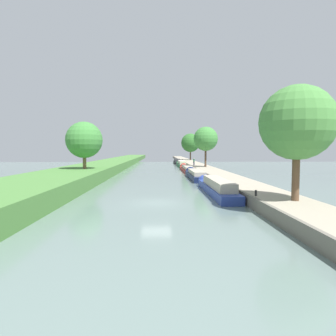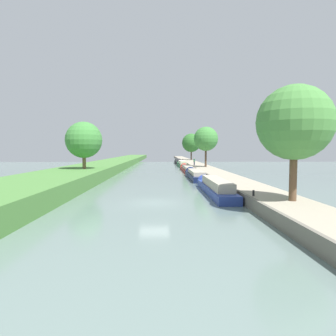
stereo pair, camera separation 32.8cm
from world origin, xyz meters
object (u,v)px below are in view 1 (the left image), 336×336
person_walking (194,161)px  mooring_bollard_far (182,160)px  narrowboat_blue (216,187)px  narrowboat_navy (195,175)px  narrowboat_green (181,164)px  narrowboat_black (177,162)px  narrowboat_red (187,169)px  mooring_bollard_near (256,193)px

person_walking → mooring_bollard_far: size_ratio=3.69×
narrowboat_blue → narrowboat_navy: narrowboat_blue is taller
narrowboat_green → narrowboat_black: (-0.31, 14.32, -0.03)m
narrowboat_black → person_walking: person_walking is taller
narrowboat_navy → narrowboat_green: 32.46m
narrowboat_red → mooring_bollard_near: bearing=-87.4°
narrowboat_red → mooring_bollard_near: size_ratio=37.25×
narrowboat_navy → narrowboat_red: (0.12, 15.37, -0.09)m
narrowboat_navy → mooring_bollard_near: size_ratio=31.25×
narrowboat_red → mooring_bollard_far: bearing=87.2°
narrowboat_green → narrowboat_black: 14.32m
person_walking → narrowboat_red: bearing=-113.8°
narrowboat_green → mooring_bollard_near: size_ratio=33.62×
narrowboat_green → mooring_bollard_far: narrowboat_green is taller
narrowboat_red → person_walking: 5.15m
narrowboat_blue → narrowboat_red: (-0.10, 30.95, -0.18)m
narrowboat_red → person_walking: (2.01, 4.56, 1.29)m
narrowboat_navy → mooring_bollard_far: size_ratio=31.25×
narrowboat_black → mooring_bollard_far: (1.96, 4.72, 0.51)m
mooring_bollard_near → narrowboat_navy: bearing=94.7°
narrowboat_green → person_walking: bearing=-81.4°
narrowboat_black → narrowboat_blue: bearing=-89.7°
narrowboat_red → person_walking: bearing=66.2°
narrowboat_navy → person_walking: size_ratio=8.47×
narrowboat_navy → narrowboat_green: bearing=89.6°
narrowboat_blue → mooring_bollard_near: 7.56m
narrowboat_black → person_walking: (2.21, -26.85, 1.16)m
narrowboat_navy → narrowboat_black: narrowboat_black is taller
narrowboat_blue → mooring_bollard_far: 67.10m
narrowboat_blue → narrowboat_black: 62.36m
narrowboat_blue → mooring_bollard_near: size_ratio=31.64×
narrowboat_red → narrowboat_blue: bearing=-89.8°
narrowboat_green → person_walking: 12.72m
narrowboat_red → mooring_bollard_near: 38.36m
narrowboat_green → mooring_bollard_near: bearing=-88.3°
mooring_bollard_near → mooring_bollard_far: 74.44m
narrowboat_navy → narrowboat_red: size_ratio=0.84×
narrowboat_navy → mooring_bollard_far: (1.88, 51.49, 0.55)m
mooring_bollard_far → narrowboat_navy: bearing=-92.1°
narrowboat_navy → narrowboat_blue: bearing=-89.2°
narrowboat_green → person_walking: (1.89, -12.53, 1.13)m
narrowboat_blue → person_walking: size_ratio=8.58×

